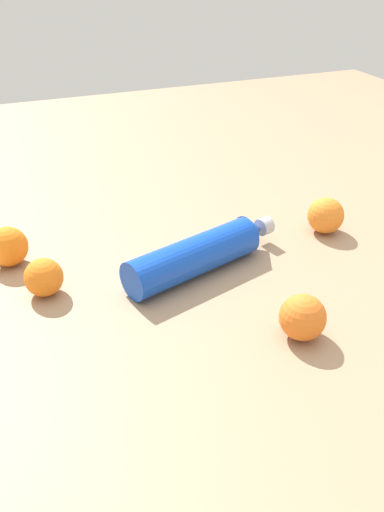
# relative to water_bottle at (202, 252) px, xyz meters

# --- Properties ---
(ground_plane) EXTENTS (2.40, 2.40, 0.00)m
(ground_plane) POSITION_rel_water_bottle_xyz_m (0.03, 0.01, -0.03)
(ground_plane) COLOR #9E7F60
(water_bottle) EXTENTS (0.31, 0.15, 0.07)m
(water_bottle) POSITION_rel_water_bottle_xyz_m (0.00, 0.00, 0.00)
(water_bottle) COLOR blue
(water_bottle) RESTS_ON ground_plane
(orange_0) EXTENTS (0.07, 0.07, 0.07)m
(orange_0) POSITION_rel_water_bottle_xyz_m (-0.27, -0.04, 0.00)
(orange_0) COLOR orange
(orange_0) RESTS_ON ground_plane
(orange_1) EXTENTS (0.07, 0.07, 0.07)m
(orange_1) POSITION_rel_water_bottle_xyz_m (-0.06, 0.22, 0.00)
(orange_1) COLOR orange
(orange_1) RESTS_ON ground_plane
(orange_2) EXTENTS (0.06, 0.06, 0.06)m
(orange_2) POSITION_rel_water_bottle_xyz_m (0.26, -0.02, -0.00)
(orange_2) COLOR orange
(orange_2) RESTS_ON ground_plane
(orange_3) EXTENTS (0.07, 0.07, 0.07)m
(orange_3) POSITION_rel_water_bottle_xyz_m (0.31, -0.14, 0.00)
(orange_3) COLOR orange
(orange_3) RESTS_ON ground_plane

